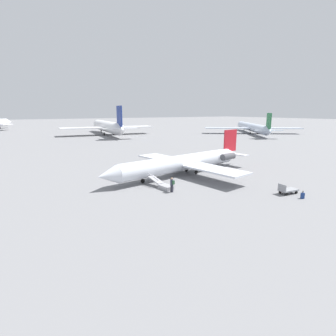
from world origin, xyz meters
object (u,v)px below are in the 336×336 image
Objects in this scene: airplane_far_center at (107,126)px; airplane_main at (185,162)px; boarding_stairs at (164,186)px; airplane_taxiing_distant at (252,127)px; passenger at (172,184)px; suitcase at (303,196)px; luggage_cart at (288,190)px.

airplane_main is at bearing 176.83° from airplane_far_center.
airplane_far_center is 11.37× the size of boarding_stairs.
airplane_taxiing_distant is (-53.31, 25.51, -0.70)m from airplane_far_center.
boarding_stairs is at bearing -6.01° from passenger.
passenger is at bearing -40.93° from suitcase.
luggage_cart is 1.88m from suitcase.
airplane_main is 14.53m from luggage_cart.
airplane_main is 8.15m from boarding_stairs.
suitcase is (7.94, 85.47, -2.90)m from airplane_far_center.
airplane_main is 0.57× the size of airplane_far_center.
airplane_main is at bearing 159.46° from airplane_taxiing_distant.
airplane_main is 15.25× the size of passenger.
airplane_taxiing_distant reaches higher than luggage_cart.
airplane_far_center is 85.89m from suitcase.
luggage_cart is (-4.37, 13.79, -1.36)m from airplane_main.
luggage_cart reaches higher than suitcase.
suitcase is at bearing -178.59° from airplane_far_center.
boarding_stairs is (18.67, 74.50, -2.87)m from airplane_far_center.
passenger reaches higher than luggage_cart.
airplane_taxiing_distant is 18.66× the size of luggage_cart.
suitcase is at bearing 92.27° from luggage_cart.
passenger is 0.75× the size of luggage_cart.
luggage_cart is (-10.87, 9.10, 0.10)m from boarding_stairs.
passenger is 13.09m from luggage_cart.
airplane_taxiing_distant is 24.78× the size of passenger.
airplane_far_center is 20.26× the size of luggage_cart.
passenger is 1.98× the size of suitcase.
airplane_far_center is 76.86m from boarding_stairs.
luggage_cart is at bearing -178.61° from airplane_far_center.
airplane_far_center is 78.50m from passenger.
airplane_main is 11.48× the size of luggage_cart.
boarding_stairs is 14.18m from luggage_cart.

